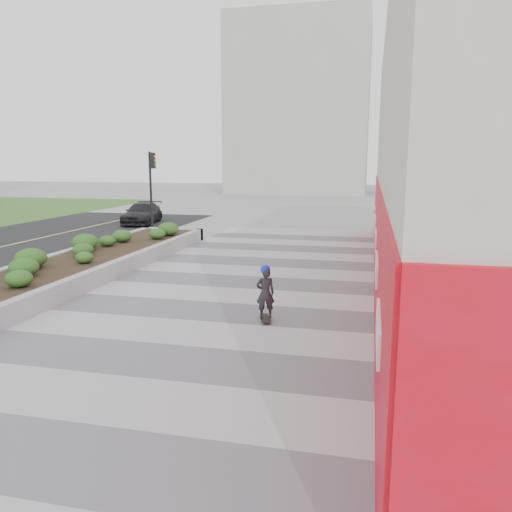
{
  "coord_description": "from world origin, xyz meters",
  "views": [
    {
      "loc": [
        3.79,
        -6.39,
        3.65
      ],
      "look_at": [
        0.72,
        6.85,
        1.1
      ],
      "focal_mm": 35.0,
      "sensor_mm": 36.0,
      "label": 1
    }
  ],
  "objects_px": {
    "planter": "(62,268)",
    "skateboarder": "(265,293)",
    "traffic_signal_near": "(152,180)",
    "car_dark": "(142,213)"
  },
  "relations": [
    {
      "from": "planter",
      "to": "skateboarder",
      "type": "distance_m",
      "value": 7.39
    },
    {
      "from": "skateboarder",
      "to": "planter",
      "type": "bearing_deg",
      "value": 144.01
    },
    {
      "from": "planter",
      "to": "car_dark",
      "type": "xyz_separation_m",
      "value": [
        -4.27,
        14.46,
        0.21
      ]
    },
    {
      "from": "traffic_signal_near",
      "to": "car_dark",
      "type": "height_order",
      "value": "traffic_signal_near"
    },
    {
      "from": "skateboarder",
      "to": "car_dark",
      "type": "height_order",
      "value": "skateboarder"
    },
    {
      "from": "skateboarder",
      "to": "traffic_signal_near",
      "type": "bearing_deg",
      "value": 107.18
    },
    {
      "from": "planter",
      "to": "traffic_signal_near",
      "type": "bearing_deg",
      "value": 99.35
    },
    {
      "from": "traffic_signal_near",
      "to": "car_dark",
      "type": "xyz_separation_m",
      "value": [
        -2.54,
        3.96,
        -2.14
      ]
    },
    {
      "from": "planter",
      "to": "traffic_signal_near",
      "type": "height_order",
      "value": "traffic_signal_near"
    },
    {
      "from": "planter",
      "to": "skateboarder",
      "type": "relative_size",
      "value": 13.37
    }
  ]
}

